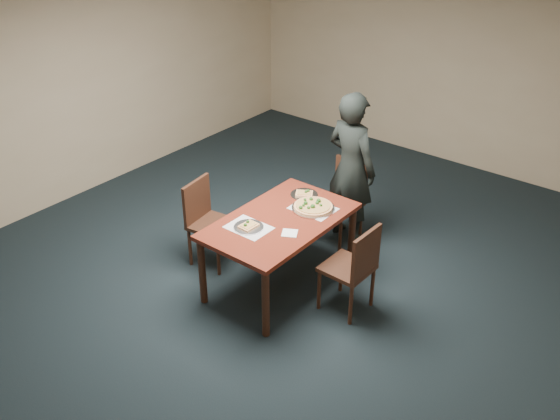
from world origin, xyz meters
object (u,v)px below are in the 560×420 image
Objects in this scene: pizza_pan at (313,207)px; slice_plate_far at (304,194)px; chair_left at (206,217)px; diner at (351,168)px; chair_far at (344,196)px; slice_plate_near at (249,226)px; dining_table at (280,227)px; chair_right at (355,265)px.

slice_plate_far is (-0.23, 0.17, -0.01)m from pizza_pan.
diner reaches higher than chair_left.
chair_far is 0.34m from diner.
diner is (0.04, 0.05, 0.33)m from chair_far.
chair_left is at bearing -153.38° from pizza_pan.
pizza_pan is (0.14, -0.78, 0.26)m from chair_far.
slice_plate_near is at bearing -111.25° from pizza_pan.
chair_right is (0.80, 0.09, -0.14)m from dining_table.
dining_table is 0.82m from chair_right.
dining_table is at bearing 66.61° from slice_plate_near.
slice_plate_near is (-0.13, -0.30, 0.11)m from dining_table.
dining_table is 1.65× the size of chair_far.
diner reaches higher than dining_table.
chair_left reaches higher than slice_plate_far.
dining_table is 0.35m from slice_plate_near.
chair_right is at bearing -21.88° from pizza_pan.
chair_left is at bearing -118.46° from chair_far.
slice_plate_far is at bearing 143.84° from pizza_pan.
chair_far and chair_right have the same top height.
chair_right is 1.38m from diner.
diner is at bearing 83.80° from slice_plate_near.
slice_plate_near is 1.00× the size of slice_plate_far.
chair_far is 2.16× the size of pizza_pan.
diner is (0.03, 1.19, 0.19)m from dining_table.
diner reaches higher than slice_plate_near.
chair_left is 3.25× the size of slice_plate_near.
chair_right reaches higher than pizza_pan.
chair_left is 1.00× the size of chair_right.
chair_left reaches higher than slice_plate_near.
chair_right is at bearing 133.27° from diner.
chair_far is 3.25× the size of slice_plate_far.
diner reaches higher than chair_far.
slice_plate_far is (0.76, 0.67, 0.25)m from chair_left.
chair_far is (-0.01, 1.14, -0.14)m from dining_table.
dining_table is at bearing -84.08° from chair_far.
chair_left is 1.14m from pizza_pan.
slice_plate_far is (-0.10, -0.61, 0.25)m from chair_far.
slice_plate_far is at bearing -114.60° from chair_right.
dining_table is at bearing -89.35° from chair_left.
diner is 0.84m from pizza_pan.
chair_right is 1.04m from slice_plate_far.
dining_table is 1.15m from chair_far.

